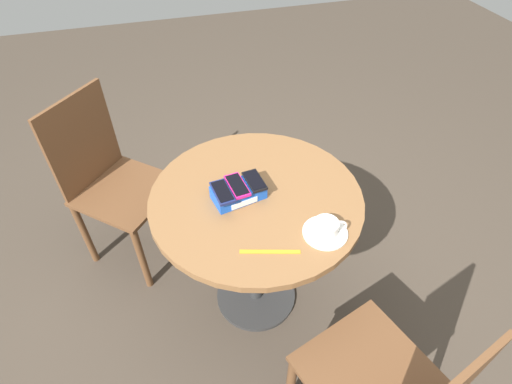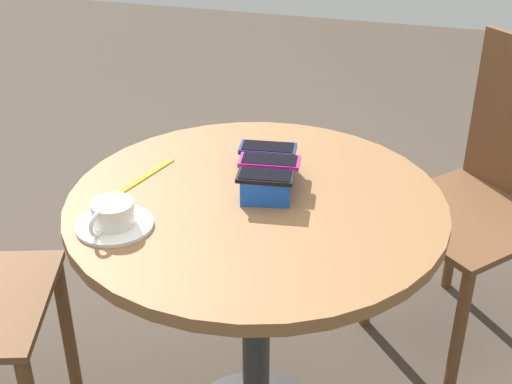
# 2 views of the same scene
# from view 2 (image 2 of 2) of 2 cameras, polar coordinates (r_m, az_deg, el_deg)

# --- Properties ---
(round_table) EXTENTS (0.85, 0.85, 0.73)m
(round_table) POSITION_cam_2_polar(r_m,az_deg,el_deg) (1.67, 0.00, -4.73)
(round_table) COLOR #2D2D2D
(round_table) RESTS_ON ground_plane
(phone_box) EXTENTS (0.22, 0.15, 0.06)m
(phone_box) POSITION_cam_2_polar(r_m,az_deg,el_deg) (1.63, 0.91, 1.38)
(phone_box) COLOR blue
(phone_box) RESTS_ON round_table
(phone_navy) EXTENTS (0.08, 0.14, 0.01)m
(phone_navy) POSITION_cam_2_polar(r_m,az_deg,el_deg) (1.68, 0.96, 3.51)
(phone_navy) COLOR navy
(phone_navy) RESTS_ON phone_box
(phone_magenta) EXTENTS (0.08, 0.14, 0.01)m
(phone_magenta) POSITION_cam_2_polar(r_m,az_deg,el_deg) (1.62, 1.08, 2.47)
(phone_magenta) COLOR #D11975
(phone_magenta) RESTS_ON phone_box
(phone_black) EXTENTS (0.08, 0.13, 0.01)m
(phone_black) POSITION_cam_2_polar(r_m,az_deg,el_deg) (1.56, 0.77, 1.28)
(phone_black) COLOR black
(phone_black) RESTS_ON phone_box
(saucer) EXTENTS (0.16, 0.16, 0.01)m
(saucer) POSITION_cam_2_polar(r_m,az_deg,el_deg) (1.52, -11.25, -2.60)
(saucer) COLOR silver
(saucer) RESTS_ON round_table
(coffee_cup) EXTENTS (0.12, 0.09, 0.06)m
(coffee_cup) POSITION_cam_2_polar(r_m,az_deg,el_deg) (1.51, -11.43, -1.68)
(coffee_cup) COLOR silver
(coffee_cup) RESTS_ON saucer
(lanyard_strap) EXTENTS (0.21, 0.07, 0.00)m
(lanyard_strap) POSITION_cam_2_polar(r_m,az_deg,el_deg) (1.70, -8.95, 1.19)
(lanyard_strap) COLOR orange
(lanyard_strap) RESTS_ON round_table
(chair_near_window) EXTENTS (0.59, 0.59, 0.93)m
(chair_near_window) POSITION_cam_2_polar(r_m,az_deg,el_deg) (2.20, 17.94, -0.54)
(chair_near_window) COLOR brown
(chair_near_window) RESTS_ON ground_plane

